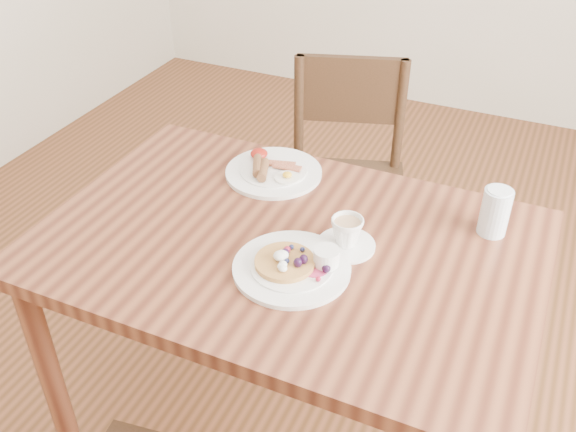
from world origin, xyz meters
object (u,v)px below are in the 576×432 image
object	(u,v)px
pancake_plate	(294,265)
breakfast_plate	(272,171)
dining_table	(288,271)
chair_far	(345,175)
water_glass	(495,212)
teacup_saucer	(347,235)

from	to	relation	value
pancake_plate	breakfast_plate	size ratio (longest dim) A/B	1.00
pancake_plate	breakfast_plate	bearing A→B (deg)	122.17
dining_table	chair_far	xyz separation A→B (m)	(-0.11, 0.74, -0.16)
chair_far	water_glass	distance (m)	0.81
dining_table	pancake_plate	world-z (taller)	pancake_plate
pancake_plate	water_glass	world-z (taller)	water_glass
chair_far	pancake_plate	xyz separation A→B (m)	(0.17, -0.83, 0.27)
teacup_saucer	water_glass	size ratio (longest dim) A/B	1.16
water_glass	teacup_saucer	bearing A→B (deg)	-146.73
dining_table	pancake_plate	xyz separation A→B (m)	(0.06, -0.10, 0.11)
pancake_plate	water_glass	distance (m)	0.51
teacup_saucer	water_glass	world-z (taller)	water_glass
pancake_plate	breakfast_plate	distance (m)	0.42
chair_far	water_glass	xyz separation A→B (m)	(0.55, -0.50, 0.32)
dining_table	water_glass	size ratio (longest dim) A/B	9.93
dining_table	teacup_saucer	world-z (taller)	teacup_saucer
chair_far	breakfast_plate	xyz separation A→B (m)	(-0.06, -0.48, 0.27)
dining_table	pancake_plate	bearing A→B (deg)	-58.72
breakfast_plate	water_glass	bearing A→B (deg)	-2.49
chair_far	breakfast_plate	world-z (taller)	chair_far
breakfast_plate	pancake_plate	bearing A→B (deg)	-57.83
chair_far	pancake_plate	size ratio (longest dim) A/B	3.26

